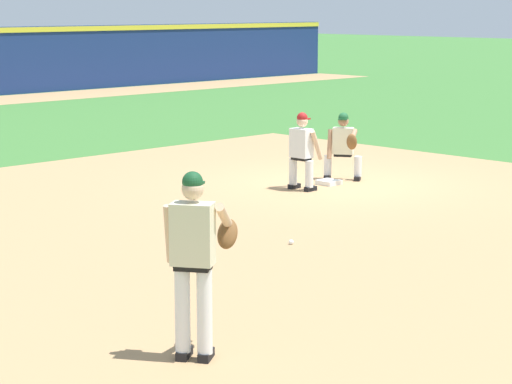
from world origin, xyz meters
The scene contains 7 objects.
ground_plane centered at (0.00, 0.00, 0.00)m, with size 160.00×160.00×0.00m, color #3D7533.
infield_dirt_patch centered at (-4.12, -2.74, 0.00)m, with size 18.00×18.00×0.01m, color tan.
first_base_bag centered at (0.00, 0.00, 0.04)m, with size 0.38×0.38×0.09m, color white.
baseball centered at (-4.10, -2.86, 0.04)m, with size 0.07×0.07×0.07m, color white.
pitcher centered at (-8.21, -5.47, 1.06)m, with size 0.85×0.57×1.86m.
first_baseman centered at (0.55, 0.11, 0.73)m, with size 0.81×1.04×1.34m.
baserunner centered at (-0.80, -0.03, 0.79)m, with size 0.45×0.60×1.46m.
Camera 1 is at (-14.31, -12.46, 3.39)m, focal length 70.00 mm.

